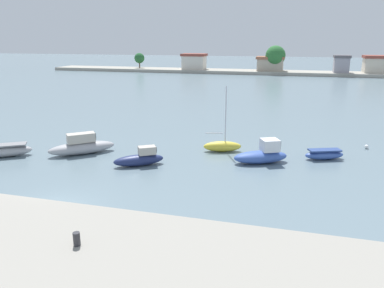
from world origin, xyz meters
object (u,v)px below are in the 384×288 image
at_px(moored_boat_1, 82,146).
at_px(moored_boat_2, 140,159).
at_px(moored_boat_4, 262,155).
at_px(mooring_buoy_0, 367,147).
at_px(moored_boat_0, 5,151).
at_px(moored_boat_3, 222,146).
at_px(moored_boat_5, 324,154).
at_px(mooring_bollard, 77,239).

distance_m(moored_boat_1, moored_boat_2, 6.22).
relative_size(moored_boat_4, mooring_buoy_0, 12.81).
xyz_separation_m(moored_boat_0, mooring_buoy_0, (29.70, 10.58, -0.33)).
bearing_deg(moored_boat_1, moored_boat_3, -22.40).
height_order(moored_boat_4, moored_boat_5, moored_boat_4).
bearing_deg(moored_boat_1, moored_boat_2, -55.38).
bearing_deg(moored_boat_2, moored_boat_5, -11.92).
height_order(mooring_bollard, mooring_buoy_0, mooring_bollard).
bearing_deg(moored_boat_0, moored_boat_4, -21.41).
height_order(mooring_bollard, moored_boat_4, mooring_bollard).
height_order(moored_boat_2, mooring_buoy_0, moored_boat_2).
xyz_separation_m(moored_boat_4, moored_boat_5, (4.85, 2.28, -0.27)).
distance_m(moored_boat_2, mooring_buoy_0, 20.35).
bearing_deg(moored_boat_5, moored_boat_4, -176.26).
bearing_deg(moored_boat_1, mooring_buoy_0, -22.19).
bearing_deg(mooring_buoy_0, mooring_bollard, -120.94).
height_order(moored_boat_0, moored_boat_5, moored_boat_0).
xyz_separation_m(mooring_bollard, moored_boat_2, (-3.48, 14.34, -1.49)).
bearing_deg(moored_boat_5, mooring_buoy_0, 25.97).
relative_size(moored_boat_5, mooring_buoy_0, 9.37).
relative_size(moored_boat_0, moored_boat_4, 0.93).
relative_size(moored_boat_1, moored_boat_5, 1.54).
relative_size(mooring_bollard, moored_boat_2, 0.14).
bearing_deg(moored_boat_5, moored_boat_0, 172.42).
height_order(mooring_bollard, moored_boat_5, mooring_bollard).
height_order(moored_boat_3, mooring_buoy_0, moored_boat_3).
xyz_separation_m(moored_boat_2, moored_boat_4, (9.14, 3.19, 0.12)).
bearing_deg(moored_boat_4, moored_boat_5, -0.44).
relative_size(moored_boat_3, moored_boat_4, 1.23).
distance_m(moored_boat_2, moored_boat_5, 15.02).
bearing_deg(mooring_bollard, moored_boat_3, 84.18).
xyz_separation_m(moored_boat_2, moored_boat_5, (13.99, 5.47, -0.15)).
height_order(moored_boat_0, moored_boat_4, moored_boat_4).
xyz_separation_m(mooring_bollard, moored_boat_3, (2.01, 19.76, -1.54)).
bearing_deg(moored_boat_0, moored_boat_2, -28.13).
distance_m(mooring_bollard, moored_boat_4, 18.47).
bearing_deg(moored_boat_4, mooring_buoy_0, 11.06).
bearing_deg(moored_boat_4, moored_boat_1, 160.62).
xyz_separation_m(moored_boat_2, mooring_buoy_0, (17.88, 9.70, -0.36)).
bearing_deg(moored_boat_5, moored_boat_1, 169.70).
xyz_separation_m(moored_boat_3, mooring_buoy_0, (12.39, 4.28, -0.32)).
bearing_deg(moored_boat_4, moored_boat_2, 173.66).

